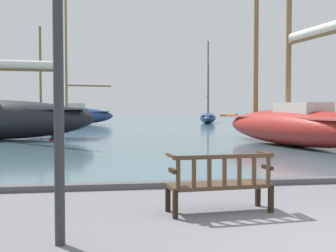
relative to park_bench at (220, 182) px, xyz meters
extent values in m
plane|color=slate|center=(0.94, -1.66, -0.47)|extent=(160.00, 160.00, 0.00)
cube|color=#476670|center=(0.94, 42.34, -0.43)|extent=(100.00, 80.00, 0.08)
cube|color=#4C4C50|center=(0.94, 2.19, -0.41)|extent=(40.00, 0.30, 0.12)
cube|color=black|center=(-0.79, 0.19, -0.26)|extent=(0.08, 0.08, 0.42)
cube|color=black|center=(0.74, 0.33, -0.26)|extent=(0.08, 0.08, 0.42)
cube|color=black|center=(-0.74, -0.26, -0.26)|extent=(0.08, 0.08, 0.42)
cube|color=black|center=(0.78, -0.12, -0.26)|extent=(0.08, 0.08, 0.42)
cube|color=#422D1E|center=(0.00, 0.04, -0.05)|extent=(1.64, 0.66, 0.06)
cube|color=#422D1E|center=(0.02, -0.18, 0.42)|extent=(1.60, 0.19, 0.06)
cube|color=#422D1E|center=(-0.70, -0.25, 0.19)|extent=(0.06, 0.04, 0.41)
cube|color=#422D1E|center=(-0.46, -0.23, 0.19)|extent=(0.06, 0.04, 0.41)
cube|color=#422D1E|center=(-0.22, -0.20, 0.19)|extent=(0.06, 0.04, 0.41)
cube|color=#422D1E|center=(0.02, -0.18, 0.19)|extent=(0.06, 0.04, 0.41)
cube|color=#422D1E|center=(0.26, -0.16, 0.19)|extent=(0.06, 0.04, 0.41)
cube|color=#422D1E|center=(0.49, -0.14, 0.19)|extent=(0.06, 0.04, 0.41)
cube|color=#422D1E|center=(0.73, -0.12, 0.19)|extent=(0.06, 0.04, 0.41)
cube|color=black|center=(-0.76, -0.12, 0.22)|extent=(0.09, 0.30, 0.06)
cube|color=#422D1E|center=(-0.77, -0.03, 0.43)|extent=(0.10, 0.47, 0.04)
cube|color=black|center=(0.77, 0.02, 0.22)|extent=(0.09, 0.30, 0.06)
cube|color=#422D1E|center=(0.76, 0.11, 0.43)|extent=(0.10, 0.47, 0.04)
cylinder|color=brown|center=(-5.62, 15.75, 3.12)|extent=(3.67, 0.58, 0.22)
cylinder|color=silver|center=(-5.62, 15.75, 3.34)|extent=(3.33, 0.76, 0.43)
ellipsoid|color=navy|center=(9.25, 37.52, 0.16)|extent=(3.60, 7.70, 1.10)
cube|color=#516B9E|center=(9.25, 37.52, 0.46)|extent=(2.95, 6.72, 0.08)
cylinder|color=brown|center=(9.30, 37.70, 4.43)|extent=(0.17, 0.17, 7.86)
cylinder|color=brown|center=(8.81, 35.89, 2.29)|extent=(1.12, 3.65, 0.13)
cylinder|color=brown|center=(9.85, 39.70, 3.23)|extent=(0.17, 0.17, 5.47)
cylinder|color=brown|center=(10.39, 41.70, 0.48)|extent=(0.43, 1.13, 0.13)
ellipsoid|color=maroon|center=(5.99, 10.34, 0.36)|extent=(3.82, 10.19, 1.51)
cube|color=#C6514C|center=(5.99, 10.34, 0.78)|extent=(3.06, 8.92, 0.08)
cube|color=beige|center=(6.10, 9.60, 1.10)|extent=(1.61, 2.46, 0.57)
cylinder|color=brown|center=(6.36, 7.98, 3.90)|extent=(1.00, 5.25, 0.18)
cylinder|color=silver|center=(6.36, 7.98, 4.09)|extent=(1.10, 4.75, 0.37)
cylinder|color=brown|center=(5.53, 13.29, 5.53)|extent=(0.23, 0.23, 9.43)
cylinder|color=brown|center=(5.07, 16.23, 0.80)|extent=(0.49, 1.98, 0.18)
cylinder|color=brown|center=(12.53, 20.60, 0.97)|extent=(2.30, 0.34, 0.23)
ellipsoid|color=navy|center=(-5.04, 34.84, 0.43)|extent=(8.83, 4.04, 1.64)
cube|color=#516B9E|center=(-5.04, 34.84, 0.88)|extent=(7.71, 3.28, 0.08)
cube|color=beige|center=(-4.41, 34.99, 1.29)|extent=(1.82, 1.52, 0.74)
cylinder|color=brown|center=(-5.25, 34.80, 6.35)|extent=(0.22, 0.22, 10.86)
cylinder|color=brown|center=(-3.14, 35.29, 3.37)|extent=(4.27, 1.15, 0.17)
cylinder|color=brown|center=(-7.54, 34.27, 4.84)|extent=(0.22, 0.22, 7.84)
cylinder|color=#2D2D33|center=(-2.29, -1.22, 1.35)|extent=(0.12, 0.12, 3.63)
sphere|color=red|center=(-4.47, 17.15, -0.10)|extent=(0.58, 0.58, 0.58)
cylinder|color=#2D2D33|center=(-4.47, 17.15, 0.54)|extent=(0.06, 0.06, 0.70)
camera|label=1|loc=(-1.77, -6.25, 1.14)|focal=45.00mm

